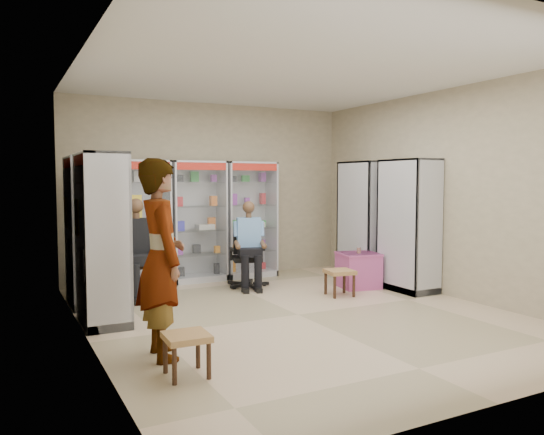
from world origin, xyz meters
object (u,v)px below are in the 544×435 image
cabinet_back_left (140,223)px  cabinet_right_far (364,220)px  cabinet_back_right (249,219)px  seated_shopkeeper (249,247)px  cabinet_back_mid (197,221)px  pink_trunk (358,270)px  cabinet_left_near (102,239)px  woven_stool_b (187,355)px  wooden_chair (136,264)px  woven_stool_a (340,283)px  cabinet_left_far (88,231)px  office_chair (247,255)px  standing_man (161,259)px  cabinet_right_near (409,225)px

cabinet_back_left → cabinet_right_far: same height
cabinet_back_right → seated_shopkeeper: size_ratio=1.57×
cabinet_back_left → cabinet_back_mid: 0.95m
cabinet_back_left → seated_shopkeeper: bearing=-30.9°
cabinet_back_left → pink_trunk: cabinet_back_left is taller
cabinet_left_near → woven_stool_b: cabinet_left_near is taller
wooden_chair → woven_stool_a: 2.97m
cabinet_back_mid → pink_trunk: bearing=-39.7°
cabinet_back_left → cabinet_back_right: 1.90m
cabinet_back_left → cabinet_left_far: same height
cabinet_back_right → office_chair: bearing=-116.9°
cabinet_left_near → woven_stool_a: 3.42m
cabinet_back_mid → cabinet_right_far: same height
cabinet_back_mid → cabinet_back_right: (0.95, 0.00, 0.00)m
seated_shopkeeper → pink_trunk: bearing=-10.8°
woven_stool_b → standing_man: 0.96m
cabinet_left_near → seated_shopkeeper: (2.41, 1.15, -0.36)m
standing_man → wooden_chair: bearing=-6.7°
cabinet_back_mid → cabinet_right_near: size_ratio=1.00×
cabinet_left_near → office_chair: 2.73m
cabinet_right_near → woven_stool_a: cabinet_right_near is taller
cabinet_right_far → cabinet_left_near: 4.55m
cabinet_back_left → woven_stool_b: size_ratio=5.40×
cabinet_right_far → pink_trunk: size_ratio=3.52×
cabinet_back_left → woven_stool_a: (2.40, -2.06, -0.81)m
cabinet_left_far → woven_stool_a: bearing=71.3°
cabinet_back_left → cabinet_right_far: (3.53, -1.13, 0.00)m
cabinet_left_far → woven_stool_b: cabinet_left_far is taller
cabinet_left_near → woven_stool_b: 2.24m
cabinet_left_near → pink_trunk: size_ratio=3.52×
office_chair → standing_man: (-2.13, -2.67, 0.44)m
cabinet_right_near → standing_man: (-4.18, -1.28, -0.06)m
office_chair → woven_stool_a: office_chair is taller
cabinet_left_near → office_chair: cabinet_left_near is taller
cabinet_right_far → woven_stool_a: (-1.13, -0.93, -0.81)m
standing_man → seated_shopkeeper: bearing=-37.5°
cabinet_back_left → standing_man: size_ratio=1.06×
cabinet_back_left → cabinet_right_near: same height
cabinet_back_mid → cabinet_left_far: (-1.88, -0.93, 0.00)m
seated_shopkeeper → cabinet_left_far: bearing=-161.5°
cabinet_left_far → woven_stool_b: bearing=6.0°
office_chair → cabinet_right_near: bearing=-16.8°
woven_stool_b → cabinet_back_left: bearing=81.7°
pink_trunk → cabinet_back_left: bearing=150.4°
cabinet_back_mid → wooden_chair: 1.50m
cabinet_back_left → office_chair: size_ratio=2.00×
woven_stool_b → cabinet_right_far: bearing=35.7°
cabinet_right_near → cabinet_left_near: bearing=87.4°
cabinet_right_near → office_chair: 2.53m
cabinet_back_left → woven_stool_a: 3.26m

